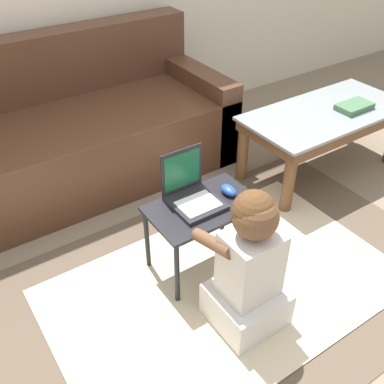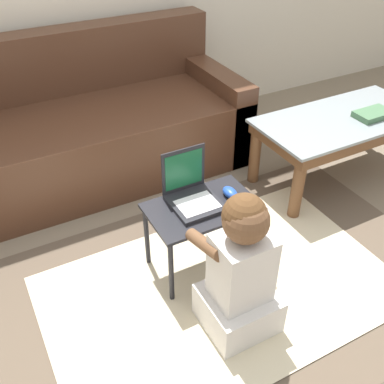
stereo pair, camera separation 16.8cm
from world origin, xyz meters
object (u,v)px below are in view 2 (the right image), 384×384
Objects in this scene: laptop at (192,195)px; couch at (72,132)px; computer_mouse at (230,192)px; person_seated at (240,271)px; coffee_table at (342,127)px; book_on_table at (373,114)px; laptop_desk at (202,215)px.

couch is at bearing 104.16° from laptop.
laptop reaches higher than computer_mouse.
couch is 21.87× the size of computer_mouse.
laptop is at bearing 166.34° from computer_mouse.
person_seated is at bearing -80.23° from couch.
computer_mouse is 0.14× the size of person_seated.
book_on_table is (0.16, -0.08, 0.09)m from coffee_table.
coffee_table is 1.20m from laptop_desk.
person_seated is (0.27, -1.54, 0.02)m from couch.
coffee_table is at bearing -30.27° from couch.
laptop_desk is at bearing -63.12° from laptop.
person_seated is at bearing -116.13° from computer_mouse.
coffee_table is at bearing 11.80° from laptop.
laptop is 0.35× the size of person_seated.
laptop is (0.28, -1.10, 0.12)m from couch.
laptop_desk is at bearing -177.67° from computer_mouse.
laptop is at bearing -168.20° from coffee_table.
couch is at bearing 149.73° from coffee_table.
laptop is (-0.03, 0.05, 0.09)m from laptop_desk.
book_on_table is at bearing -29.92° from couch.
computer_mouse is at bearing -13.66° from laptop.
laptop_desk is 0.74× the size of person_seated.
laptop_desk is 1.34m from book_on_table.
coffee_table is 1.38m from person_seated.
person_seated reaches higher than computer_mouse.
laptop_desk is (0.30, -1.15, 0.03)m from couch.
person_seated reaches higher than laptop.
couch is 1.87m from book_on_table.
computer_mouse is at bearing -163.75° from coffee_table.
couch reaches higher than computer_mouse.
laptop is 0.19m from computer_mouse.
book_on_table is at bearing 9.50° from laptop_desk.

